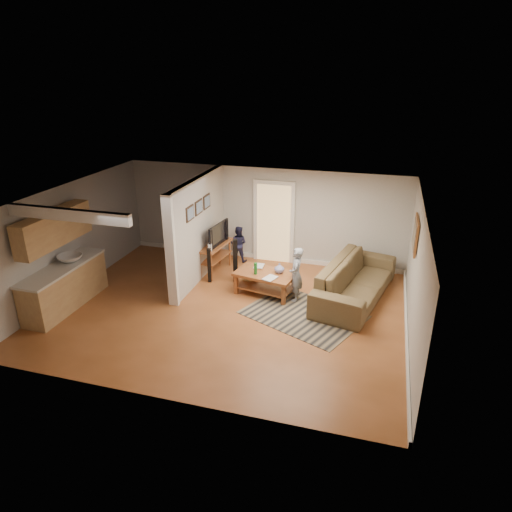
% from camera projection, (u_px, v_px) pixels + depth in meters
% --- Properties ---
extents(ground, '(7.50, 7.50, 0.00)m').
position_uv_depth(ground, '(227.00, 310.00, 9.90)').
color(ground, brown).
rests_on(ground, ground).
extents(room_shell, '(7.54, 6.02, 2.52)m').
position_uv_depth(room_shell, '(186.00, 235.00, 9.99)').
color(room_shell, beige).
rests_on(room_shell, ground).
extents(area_rug, '(2.81, 2.49, 0.01)m').
position_uv_depth(area_rug, '(303.00, 314.00, 9.69)').
color(area_rug, black).
rests_on(area_rug, ground).
extents(sofa, '(1.76, 3.12, 0.86)m').
position_uv_depth(sofa, '(354.00, 297.00, 10.42)').
color(sofa, '#4B4025').
rests_on(sofa, ground).
extents(coffee_table, '(1.48, 1.03, 0.80)m').
position_uv_depth(coffee_table, '(266.00, 277.00, 10.45)').
color(coffee_table, brown).
rests_on(coffee_table, ground).
extents(tv_console, '(0.59, 1.25, 1.04)m').
position_uv_depth(tv_console, '(215.00, 247.00, 11.46)').
color(tv_console, brown).
rests_on(tv_console, ground).
extents(speaker_left, '(0.11, 0.11, 0.87)m').
position_uv_depth(speaker_left, '(209.00, 265.00, 11.01)').
color(speaker_left, black).
rests_on(speaker_left, ground).
extents(speaker_right, '(0.14, 0.14, 1.10)m').
position_uv_depth(speaker_right, '(235.00, 261.00, 11.00)').
color(speaker_right, black).
rests_on(speaker_right, ground).
extents(toy_basket, '(0.41, 0.41, 0.37)m').
position_uv_depth(toy_basket, '(250.00, 279.00, 10.96)').
color(toy_basket, '#A28046').
rests_on(toy_basket, ground).
extents(child, '(0.34, 0.48, 1.25)m').
position_uv_depth(child, '(295.00, 299.00, 10.33)').
color(child, gray).
rests_on(child, ground).
extents(toddler, '(0.48, 0.38, 0.98)m').
position_uv_depth(toddler, '(239.00, 261.00, 12.39)').
color(toddler, '#1E1F40').
rests_on(toddler, ground).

